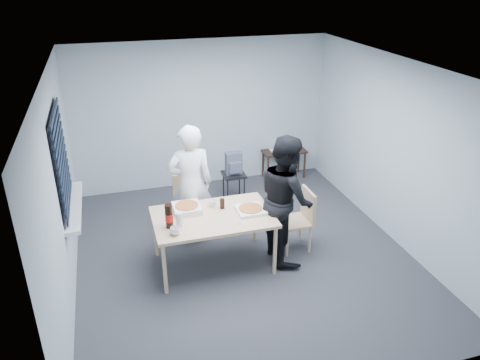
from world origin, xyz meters
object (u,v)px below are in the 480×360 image
object	(u,v)px
side_table	(284,155)
person_black	(286,199)
backpack	(234,164)
chair_right	(301,216)
chair_far	(189,200)
stool	(234,179)
mug_a	(175,231)
mug_b	(213,204)
dining_table	(213,220)
person_white	(191,185)
soda_bottle	(169,217)

from	to	relation	value
side_table	person_black	bearing A→B (deg)	-111.29
backpack	chair_right	bearing A→B (deg)	-57.32
chair_far	stool	size ratio (longest dim) A/B	1.74
stool	mug_a	xyz separation A→B (m)	(-1.31, -2.05, 0.40)
mug_b	dining_table	bearing A→B (deg)	-103.40
chair_far	side_table	size ratio (longest dim) A/B	1.09
side_table	dining_table	bearing A→B (deg)	-128.97
person_white	soda_bottle	bearing A→B (deg)	62.99
dining_table	soda_bottle	bearing A→B (deg)	-167.58
chair_right	chair_far	bearing A→B (deg)	147.05
dining_table	stool	world-z (taller)	dining_table
stool	mug_b	size ratio (longest dim) A/B	5.12
backpack	mug_b	size ratio (longest dim) A/B	3.79
side_table	stool	xyz separation A→B (m)	(-1.17, -0.67, -0.06)
backpack	person_black	bearing A→B (deg)	-67.45
dining_table	mug_a	size ratio (longest dim) A/B	12.58
side_table	chair_right	bearing A→B (deg)	-105.90
chair_right	mug_a	xyz separation A→B (m)	(-1.82, -0.39, 0.29)
mug_a	mug_b	bearing A→B (deg)	43.14
person_black	chair_far	bearing A→B (deg)	47.32
mug_b	person_white	bearing A→B (deg)	112.77
person_white	mug_a	distance (m)	1.12
chair_right	soda_bottle	bearing A→B (deg)	-173.93
chair_right	dining_table	bearing A→B (deg)	-176.87
person_white	chair_far	bearing A→B (deg)	-90.65
backpack	mug_a	xyz separation A→B (m)	(-1.31, -2.04, 0.11)
person_white	mug_b	distance (m)	0.53
person_black	soda_bottle	size ratio (longest dim) A/B	5.68
chair_right	side_table	world-z (taller)	chair_right
mug_a	mug_b	world-z (taller)	mug_a
chair_right	person_white	bearing A→B (deg)	155.23
person_black	mug_a	size ratio (longest dim) A/B	14.39
backpack	dining_table	bearing A→B (deg)	-98.56
dining_table	side_table	size ratio (longest dim) A/B	1.90
person_black	stool	xyz separation A→B (m)	(-0.22, 1.78, -0.48)
chair_right	stool	distance (m)	1.74
chair_right	person_black	size ratio (longest dim) A/B	0.50
backpack	mug_a	bearing A→B (deg)	-107.20
person_white	mug_a	xyz separation A→B (m)	(-0.40, -1.04, -0.08)
mug_a	person_white	bearing A→B (deg)	69.26
dining_table	soda_bottle	world-z (taller)	soda_bottle
backpack	mug_a	size ratio (longest dim) A/B	3.08
chair_far	chair_right	xyz separation A→B (m)	(1.42, -0.92, 0.00)
side_table	stool	bearing A→B (deg)	-150.31
dining_table	chair_right	world-z (taller)	chair_right
backpack	soda_bottle	size ratio (longest dim) A/B	1.22
mug_a	person_black	bearing A→B (deg)	9.92
person_white	person_black	xyz separation A→B (m)	(1.13, -0.78, 0.00)
dining_table	person_white	distance (m)	0.76
person_black	backpack	size ratio (longest dim) A/B	4.67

